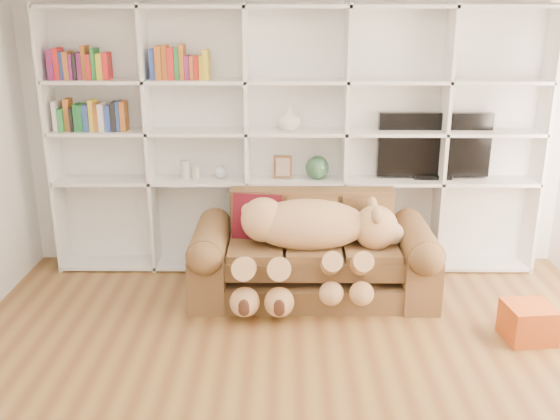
{
  "coord_description": "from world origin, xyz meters",
  "views": [
    {
      "loc": [
        -0.1,
        -3.22,
        2.37
      ],
      "look_at": [
        -0.14,
        1.63,
        0.78
      ],
      "focal_mm": 40.0,
      "sensor_mm": 36.0,
      "label": 1
    }
  ],
  "objects_px": {
    "tv": "(434,146)",
    "teddy_bear": "(310,237)",
    "gift_box": "(528,322)",
    "sofa": "(313,259)"
  },
  "relations": [
    {
      "from": "gift_box",
      "to": "sofa",
      "type": "bearing_deg",
      "value": 153.78
    },
    {
      "from": "teddy_bear",
      "to": "gift_box",
      "type": "distance_m",
      "value": 1.78
    },
    {
      "from": "gift_box",
      "to": "tv",
      "type": "relative_size",
      "value": 0.34
    },
    {
      "from": "gift_box",
      "to": "tv",
      "type": "height_order",
      "value": "tv"
    },
    {
      "from": "tv",
      "to": "teddy_bear",
      "type": "bearing_deg",
      "value": -144.7
    },
    {
      "from": "teddy_bear",
      "to": "gift_box",
      "type": "bearing_deg",
      "value": -20.95
    },
    {
      "from": "gift_box",
      "to": "tv",
      "type": "xyz_separation_m",
      "value": [
        -0.46,
        1.42,
        1.02
      ]
    },
    {
      "from": "teddy_bear",
      "to": "gift_box",
      "type": "height_order",
      "value": "teddy_bear"
    },
    {
      "from": "sofa",
      "to": "tv",
      "type": "bearing_deg",
      "value": 30.01
    },
    {
      "from": "sofa",
      "to": "tv",
      "type": "distance_m",
      "value": 1.54
    }
  ]
}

